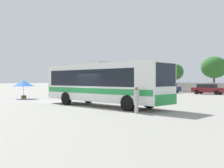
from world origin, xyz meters
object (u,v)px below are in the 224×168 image
Objects in this scene: parked_car_second_dark_blue at (167,88)px; parked_car_third_maroon at (208,89)px; roadside_tree_midleft at (214,67)px; attendant_by_bus_door at (137,98)px; coach_bus_white_green at (102,82)px; vendor_umbrella_near_gate_blue at (24,84)px; roadside_tree_left at (173,72)px; parked_car_leftmost_silver at (137,87)px.

parked_car_second_dark_blue is 0.89× the size of parked_car_third_maroon.
parked_car_third_maroon is 8.70m from roadside_tree_midleft.
attendant_by_bus_door reaches higher than parked_car_second_dark_blue.
roadside_tree_midleft reaches higher than coach_bus_white_green.
vendor_umbrella_near_gate_blue is 28.65m from roadside_tree_left.
roadside_tree_left reaches higher than parked_car_leftmost_silver.
attendant_by_bus_door is at bearing -62.24° from parked_car_second_dark_blue.
attendant_by_bus_door is 29.97m from parked_car_leftmost_silver.
coach_bus_white_green is 30.40m from roadside_tree_left.
vendor_umbrella_near_gate_blue reaches higher than parked_car_second_dark_blue.
coach_bus_white_green is at bearing 160.04° from attendant_by_bus_door.
coach_bus_white_green reaches higher than parked_car_second_dark_blue.
coach_bus_white_green reaches higher than parked_car_leftmost_silver.
parked_car_leftmost_silver is 1.07× the size of parked_car_second_dark_blue.
roadside_tree_midleft is (8.40, 30.68, 2.57)m from vendor_umbrella_near_gate_blue.
parked_car_second_dark_blue is (-8.07, 22.65, -1.08)m from coach_bus_white_green.
coach_bus_white_green is at bearing -69.90° from roadside_tree_left.
vendor_umbrella_near_gate_blue is at bearing -100.32° from parked_car_second_dark_blue.
vendor_umbrella_near_gate_blue reaches higher than parked_car_leftmost_silver.
coach_bus_white_green is at bearing -58.11° from parked_car_leftmost_silver.
attendant_by_bus_door is 0.35× the size of parked_car_third_maroon.
attendant_by_bus_door is 0.27× the size of roadside_tree_midleft.
parked_car_second_dark_blue is (-12.83, 24.38, -0.12)m from attendant_by_bus_door.
parked_car_second_dark_blue is (5.57, 0.73, -0.00)m from parked_car_leftmost_silver.
coach_bus_white_green is 2.77× the size of parked_car_second_dark_blue.
parked_car_leftmost_silver is 0.95× the size of parked_car_third_maroon.
roadside_tree_left is (-15.19, 30.23, 2.61)m from attendant_by_bus_door.
coach_bus_white_green is 24.07m from parked_car_second_dark_blue.
parked_car_third_maroon is (10.70, 23.02, -0.87)m from vendor_umbrella_near_gate_blue.
parked_car_leftmost_silver is at bearing -172.57° from parked_car_second_dark_blue.
parked_car_third_maroon is at bearing 65.06° from vendor_umbrella_near_gate_blue.
parked_car_leftmost_silver is 5.62m from parked_car_second_dark_blue.
vendor_umbrella_near_gate_blue is at bearing -105.30° from roadside_tree_midleft.
roadside_tree_midleft is at bearing 104.83° from attendant_by_bus_door.
roadside_tree_left is (-2.36, 5.85, 2.73)m from parked_car_second_dark_blue.
roadside_tree_left reaches higher than parked_car_third_maroon.
attendant_by_bus_door reaches higher than parked_car_third_maroon.
parked_car_second_dark_blue is at bearing 117.76° from attendant_by_bus_door.
coach_bus_white_green is at bearing -86.27° from parked_car_third_maroon.
coach_bus_white_green is at bearing 0.14° from vendor_umbrella_near_gate_blue.
attendant_by_bus_door reaches higher than parked_car_leftmost_silver.
coach_bus_white_green is 2.23× the size of roadside_tree_left.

